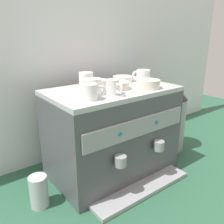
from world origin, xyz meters
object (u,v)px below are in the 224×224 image
at_px(ceramic_cup_3, 86,80).
at_px(milk_pitcher, 39,191).
at_px(ceramic_bowl_0, 118,85).
at_px(ceramic_cup_2, 92,86).
at_px(ceramic_cup_4, 91,92).
at_px(ceramic_bowl_1, 100,83).
at_px(ceramic_bowl_2, 123,79).
at_px(ceramic_cup_1, 143,76).
at_px(ceramic_bowl_3, 149,84).
at_px(ceramic_cup_0, 113,87).
at_px(coffee_grinder, 172,117).
at_px(espresso_machine, 112,132).

relative_size(ceramic_cup_3, milk_pitcher, 0.69).
bearing_deg(ceramic_bowl_0, ceramic_cup_2, -175.00).
xyz_separation_m(ceramic_cup_4, ceramic_bowl_1, (0.19, 0.22, -0.02)).
xyz_separation_m(ceramic_cup_4, ceramic_bowl_2, (0.37, 0.23, -0.02)).
relative_size(ceramic_cup_1, ceramic_bowl_0, 0.99).
xyz_separation_m(ceramic_bowl_3, milk_pitcher, (-0.61, 0.07, -0.43)).
bearing_deg(ceramic_cup_3, ceramic_cup_2, -109.52).
bearing_deg(milk_pitcher, ceramic_bowl_2, 13.55).
xyz_separation_m(ceramic_cup_0, coffee_grinder, (0.56, 0.09, -0.30)).
xyz_separation_m(espresso_machine, ceramic_cup_0, (-0.07, -0.10, 0.28)).
relative_size(ceramic_bowl_0, ceramic_bowl_3, 1.00).
relative_size(ceramic_cup_0, ceramic_bowl_3, 0.84).
relative_size(ceramic_bowl_2, coffee_grinder, 0.26).
distance_m(ceramic_cup_1, coffee_grinder, 0.40).
distance_m(ceramic_cup_3, ceramic_cup_4, 0.23).
distance_m(ceramic_cup_1, ceramic_cup_2, 0.37).
relative_size(ceramic_cup_3, ceramic_bowl_2, 0.88).
bearing_deg(ceramic_bowl_1, milk_pitcher, -162.86).
relative_size(ceramic_cup_0, ceramic_bowl_1, 1.01).
relative_size(espresso_machine, ceramic_cup_1, 5.73).
relative_size(ceramic_cup_4, milk_pitcher, 0.69).
bearing_deg(coffee_grinder, ceramic_bowl_0, -179.07).
relative_size(ceramic_cup_3, ceramic_cup_4, 0.99).
bearing_deg(ceramic_cup_4, ceramic_bowl_3, 1.32).
relative_size(ceramic_cup_0, ceramic_bowl_0, 0.84).
relative_size(ceramic_bowl_0, ceramic_bowl_2, 1.00).
xyz_separation_m(ceramic_cup_2, ceramic_cup_3, (0.04, 0.12, 0.00)).
bearing_deg(ceramic_cup_2, ceramic_cup_1, 6.47).
xyz_separation_m(ceramic_cup_1, ceramic_bowl_0, (-0.21, -0.03, -0.02)).
distance_m(ceramic_bowl_0, ceramic_bowl_3, 0.16).
relative_size(ceramic_bowl_1, ceramic_bowl_3, 0.84).
height_order(coffee_grinder, milk_pitcher, coffee_grinder).
distance_m(ceramic_cup_4, ceramic_bowl_3, 0.36).
distance_m(ceramic_bowl_3, coffee_grinder, 0.45).
bearing_deg(ceramic_bowl_3, ceramic_bowl_2, 87.36).
relative_size(espresso_machine, ceramic_cup_4, 6.38).
bearing_deg(ceramic_cup_3, ceramic_cup_0, -81.25).
relative_size(ceramic_cup_2, ceramic_cup_3, 1.15).
relative_size(espresso_machine, ceramic_cup_3, 6.44).
relative_size(ceramic_cup_0, ceramic_cup_1, 0.85).
xyz_separation_m(ceramic_bowl_0, coffee_grinder, (0.47, 0.01, -0.28)).
bearing_deg(ceramic_bowl_3, coffee_grinder, 15.59).
bearing_deg(ceramic_bowl_2, ceramic_cup_4, -148.07).
bearing_deg(ceramic_cup_2, ceramic_bowl_2, 25.93).
height_order(ceramic_cup_1, ceramic_bowl_3, ceramic_cup_1).
distance_m(ceramic_cup_1, ceramic_cup_3, 0.34).
xyz_separation_m(ceramic_bowl_0, ceramic_bowl_2, (0.15, 0.14, -0.00)).
bearing_deg(espresso_machine, ceramic_bowl_3, -35.20).
distance_m(espresso_machine, ceramic_cup_2, 0.32).
bearing_deg(ceramic_cup_2, ceramic_bowl_0, 5.00).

